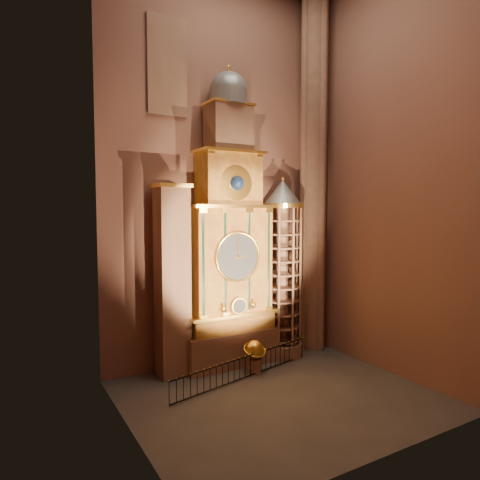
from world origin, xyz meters
TOP-DOWN VIEW (x-y plane):
  - floor at (0.00, 0.00)m, footprint 14.00×14.00m
  - wall_back at (0.00, 6.00)m, footprint 22.00×0.00m
  - wall_left at (-7.00, 0.00)m, footprint 0.00×22.00m
  - wall_right at (7.00, 0.00)m, footprint 0.00×22.00m
  - astronomical_clock at (0.00, 4.96)m, footprint 5.60×2.41m
  - portrait_tower at (-3.40, 4.98)m, footprint 1.80×1.60m
  - stair_turret at (3.50, 4.70)m, footprint 2.50×2.50m
  - gothic_pier at (6.10, 5.00)m, footprint 2.04×2.04m
  - stained_glass_window at (-3.20, 5.92)m, footprint 2.20×0.14m
  - celestial_globe at (0.54, 3.05)m, footprint 1.28×1.21m
  - iron_railing at (-0.33, 2.59)m, footprint 9.22×2.22m

SIDE VIEW (x-z plane):
  - floor at x=0.00m, z-range 0.00..0.00m
  - iron_railing at x=-0.33m, z-range 0.05..1.19m
  - celestial_globe at x=0.54m, z-range 0.18..1.97m
  - portrait_tower at x=-3.40m, z-range 0.05..10.25m
  - stair_turret at x=3.50m, z-range -0.13..10.67m
  - astronomical_clock at x=0.00m, z-range -1.67..15.03m
  - wall_back at x=0.00m, z-range 0.00..22.00m
  - wall_left at x=-7.00m, z-range 0.00..22.00m
  - wall_right at x=7.00m, z-range 0.00..22.00m
  - gothic_pier at x=6.10m, z-range 0.00..22.00m
  - stained_glass_window at x=-3.20m, z-range 13.90..19.10m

